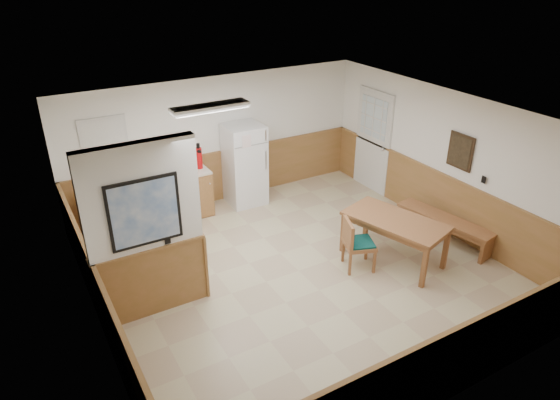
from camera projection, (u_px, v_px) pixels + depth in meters
ground at (299, 271)px, 7.91m from camera, size 6.00×6.00×0.00m
ceiling at (302, 118)px, 6.79m from camera, size 6.00×6.00×0.02m
back_wall at (218, 141)px, 9.67m from camera, size 6.00×0.02×2.50m
right_wall at (446, 162)px, 8.69m from camera, size 0.02×6.00×2.50m
left_wall at (89, 256)px, 6.00m from camera, size 0.02×6.00×2.50m
wainscot_back at (220, 176)px, 9.99m from camera, size 6.00×0.04×1.00m
wainscot_right at (439, 201)px, 9.02m from camera, size 0.04×6.00×1.00m
wainscot_left at (101, 305)px, 6.35m from camera, size 0.04×6.00×1.00m
partition_wall at (146, 235)px, 6.50m from camera, size 1.50×0.20×2.50m
kitchen_counter at (167, 197)px, 9.24m from camera, size 2.20×0.61×1.00m
exterior_door at (373, 141)px, 10.24m from camera, size 0.07×1.02×2.15m
kitchen_window at (105, 145)px, 8.58m from camera, size 0.80×0.04×1.00m
wall_painting at (460, 151)px, 8.31m from camera, size 0.04×0.50×0.60m
fluorescent_fixture at (210, 107)px, 7.46m from camera, size 1.20×0.30×0.09m
refrigerator at (244, 164)px, 9.75m from camera, size 0.73×0.73×1.61m
dining_table at (395, 224)px, 7.92m from camera, size 1.23×1.77×0.75m
dining_bench at (444, 223)px, 8.59m from camera, size 0.68×1.79×0.45m
dining_chair at (354, 241)px, 7.77m from camera, size 0.74×0.62×0.85m
fire_extinguisher at (199, 157)px, 9.24m from camera, size 0.13×0.13×0.49m
soap_bottle at (107, 182)px, 8.52m from camera, size 0.07×0.07×0.20m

